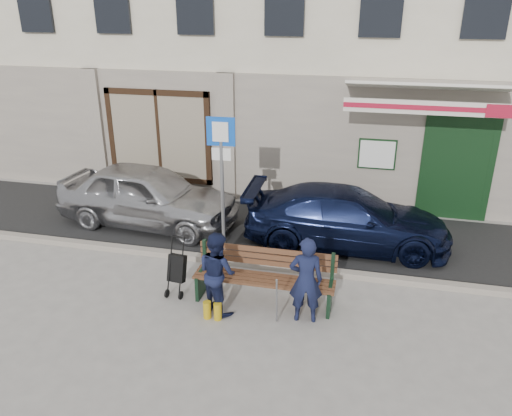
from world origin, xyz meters
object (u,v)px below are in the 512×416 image
(stroller, at_px, (177,269))
(car_silver, at_px, (148,195))
(woman, at_px, (217,272))
(car_navy, at_px, (347,218))
(parking_sign, at_px, (222,166))
(man, at_px, (306,280))
(bench, at_px, (261,278))

(stroller, bearing_deg, car_silver, 129.46)
(woman, bearing_deg, car_navy, -87.74)
(parking_sign, bearing_deg, car_silver, 147.83)
(man, bearing_deg, car_silver, -44.20)
(stroller, bearing_deg, car_navy, 49.10)
(man, xyz_separation_m, woman, (-1.45, -0.03, -0.03))
(car_navy, height_order, woman, woman)
(bench, distance_m, man, 0.91)
(car_silver, height_order, man, man)
(parking_sign, relative_size, woman, 2.03)
(parking_sign, height_order, woman, parking_sign)
(car_navy, distance_m, woman, 3.49)
(car_navy, xyz_separation_m, parking_sign, (-2.32, -1.19, 1.33))
(man, distance_m, woman, 1.45)
(parking_sign, xyz_separation_m, woman, (0.41, -1.73, -1.24))
(car_silver, relative_size, parking_sign, 1.44)
(car_silver, xyz_separation_m, stroller, (1.72, -2.62, -0.25))
(bench, height_order, stroller, stroller)
(car_silver, height_order, car_navy, car_silver)
(car_navy, height_order, bench, car_navy)
(car_silver, distance_m, bench, 4.13)
(bench, bearing_deg, man, -24.00)
(parking_sign, relative_size, bench, 1.20)
(car_silver, bearing_deg, parking_sign, -114.31)
(bench, xyz_separation_m, woman, (-0.65, -0.39, 0.25))
(car_silver, relative_size, stroller, 4.00)
(woman, bearing_deg, man, -143.04)
(woman, bearing_deg, stroller, 13.81)
(car_silver, xyz_separation_m, parking_sign, (2.16, -1.24, 1.24))
(parking_sign, xyz_separation_m, bench, (1.06, -1.34, -1.49))
(parking_sign, bearing_deg, woman, -79.12)
(car_silver, relative_size, bench, 1.72)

